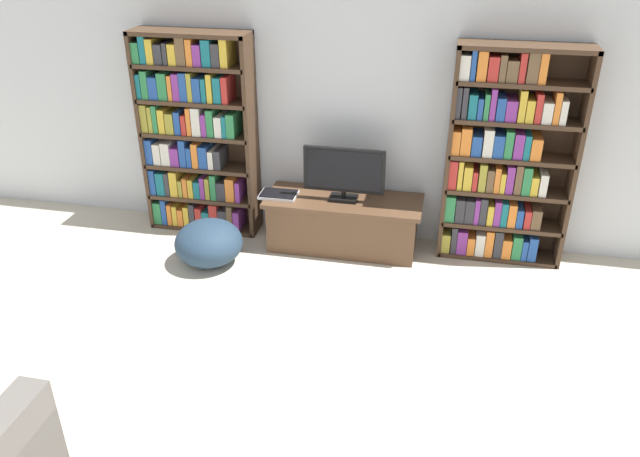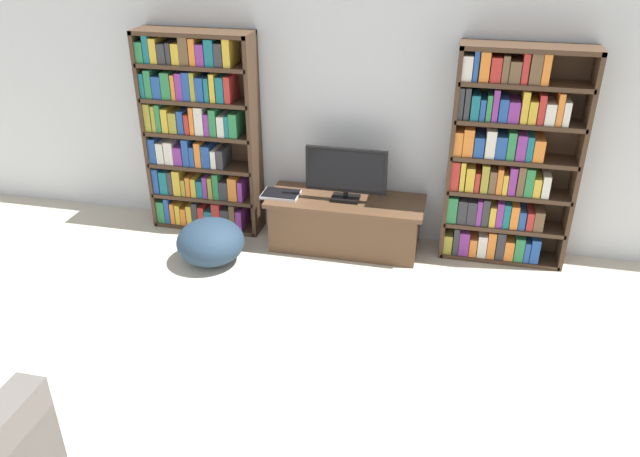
{
  "view_description": "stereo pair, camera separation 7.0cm",
  "coord_description": "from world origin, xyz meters",
  "px_view_note": "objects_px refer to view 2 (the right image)",
  "views": [
    {
      "loc": [
        0.81,
        -0.96,
        2.77
      ],
      "look_at": [
        0.0,
        2.89,
        0.7
      ],
      "focal_mm": 35.0,
      "sensor_mm": 36.0,
      "label": 1
    },
    {
      "loc": [
        0.88,
        -0.94,
        2.77
      ],
      "look_at": [
        0.0,
        2.89,
        0.7
      ],
      "focal_mm": 35.0,
      "sensor_mm": 36.0,
      "label": 2
    }
  ],
  "objects_px": {
    "bookshelf_right": "(506,160)",
    "bookshelf_left": "(199,134)",
    "laptop": "(281,194)",
    "television": "(346,173)",
    "beanbag_ottoman": "(211,242)",
    "tv_stand": "(345,223)"
  },
  "relations": [
    {
      "from": "bookshelf_right",
      "to": "television",
      "type": "bearing_deg",
      "value": -173.19
    },
    {
      "from": "tv_stand",
      "to": "television",
      "type": "height_order",
      "value": "television"
    },
    {
      "from": "bookshelf_left",
      "to": "tv_stand",
      "type": "bearing_deg",
      "value": -5.77
    },
    {
      "from": "bookshelf_left",
      "to": "beanbag_ottoman",
      "type": "bearing_deg",
      "value": -64.45
    },
    {
      "from": "bookshelf_right",
      "to": "beanbag_ottoman",
      "type": "relative_size",
      "value": 3.16
    },
    {
      "from": "laptop",
      "to": "beanbag_ottoman",
      "type": "bearing_deg",
      "value": -137.45
    },
    {
      "from": "tv_stand",
      "to": "beanbag_ottoman",
      "type": "relative_size",
      "value": 2.37
    },
    {
      "from": "bookshelf_left",
      "to": "laptop",
      "type": "relative_size",
      "value": 5.61
    },
    {
      "from": "bookshelf_right",
      "to": "television",
      "type": "height_order",
      "value": "bookshelf_right"
    },
    {
      "from": "bookshelf_left",
      "to": "bookshelf_right",
      "type": "distance_m",
      "value": 2.68
    },
    {
      "from": "bookshelf_left",
      "to": "television",
      "type": "relative_size",
      "value": 2.6
    },
    {
      "from": "tv_stand",
      "to": "television",
      "type": "distance_m",
      "value": 0.48
    },
    {
      "from": "bookshelf_left",
      "to": "laptop",
      "type": "height_order",
      "value": "bookshelf_left"
    },
    {
      "from": "laptop",
      "to": "beanbag_ottoman",
      "type": "distance_m",
      "value": 0.74
    },
    {
      "from": "bookshelf_right",
      "to": "bookshelf_left",
      "type": "bearing_deg",
      "value": -179.97
    },
    {
      "from": "bookshelf_left",
      "to": "bookshelf_right",
      "type": "relative_size",
      "value": 1.0
    },
    {
      "from": "bookshelf_right",
      "to": "tv_stand",
      "type": "relative_size",
      "value": 1.33
    },
    {
      "from": "bookshelf_right",
      "to": "tv_stand",
      "type": "height_order",
      "value": "bookshelf_right"
    },
    {
      "from": "tv_stand",
      "to": "laptop",
      "type": "bearing_deg",
      "value": -174.65
    },
    {
      "from": "bookshelf_left",
      "to": "beanbag_ottoman",
      "type": "relative_size",
      "value": 3.16
    },
    {
      "from": "bookshelf_right",
      "to": "beanbag_ottoman",
      "type": "xyz_separation_m",
      "value": [
        -2.37,
        -0.66,
        -0.7
      ]
    },
    {
      "from": "bookshelf_right",
      "to": "television",
      "type": "relative_size",
      "value": 2.6
    }
  ]
}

